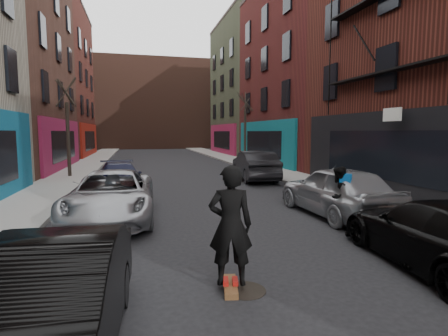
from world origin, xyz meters
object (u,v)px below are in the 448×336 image
parked_right_mid (439,234)px  skateboard (230,286)px  parked_right_end (255,165)px  parked_left_mid (46,308)px  parked_left_far (112,195)px  parked_right_far (337,190)px  skateboarder (230,225)px  pedestrian (338,196)px  tree_right_far (245,121)px  parked_left_end (119,178)px  manhole (245,290)px  tree_left_far (67,119)px

parked_right_mid → skateboard: (-4.15, 0.10, -0.63)m
parked_right_end → skateboard: size_ratio=6.13×
parked_left_mid → parked_left_far: (0.25, 6.85, 0.03)m
parked_right_far → skateboarder: 6.23m
pedestrian → parked_right_mid: bearing=52.1°
tree_right_far → parked_right_mid: tree_right_far is taller
parked_left_end → skateboarder: (2.25, -10.27, 0.45)m
tree_right_far → parked_right_end: bearing=-104.2°
skateboard → parked_right_mid: bearing=10.6°
parked_left_far → skateboarder: 5.89m
parked_right_end → tree_right_far: bearing=-98.5°
parked_left_mid → parked_left_end: 11.69m
parked_left_end → parked_right_end: parked_right_end is taller
parked_left_mid → parked_left_far: size_ratio=0.81×
tree_right_far → parked_right_mid: 22.43m
parked_left_mid → pedestrian: size_ratio=2.54×
parked_right_far → pedestrian: 1.31m
pedestrian → manhole: (-3.72, -3.18, -0.85)m
parked_left_far → parked_right_end: parked_right_end is taller
parked_left_far → parked_right_far: size_ratio=1.12×
parked_left_far → pedestrian: size_ratio=3.13×
parked_left_end → pedestrian: 9.50m
parked_right_end → parked_right_mid: bearing=92.8°
parked_right_far → skateboarder: size_ratio=2.36×
parked_left_far → skateboard: (2.25, -5.43, -0.69)m
parked_right_mid → parked_right_far: bearing=-89.5°
parked_left_mid → skateboard: size_ratio=5.36×
parked_left_far → skateboard: bearing=-65.2°
parked_right_end → tree_left_far: bearing=-12.6°
skateboard → skateboarder: bearing=0.0°
parked_right_mid → parked_left_far: bearing=-34.4°
tree_right_far → pedestrian: (-3.20, -18.88, -2.68)m
tree_right_far → pedestrian: bearing=-99.6°
tree_right_far → parked_right_far: (-2.55, -17.75, -2.72)m
parked_right_far → parked_right_end: (0.19, 8.43, -0.00)m
parked_left_end → manhole: size_ratio=6.44×
tree_right_far → parked_left_mid: bearing=-112.4°
manhole → parked_right_mid: bearing=0.2°
parked_left_mid → parked_left_end: size_ratio=0.95×
parked_left_end → parked_right_end: bearing=13.0°
pedestrian → parked_right_far: bearing=-161.2°
tree_left_far → skateboard: bearing=-71.8°
parked_right_end → manhole: bearing=76.0°
parked_left_mid → skateboarder: (2.50, 1.42, 0.40)m
parked_left_far → parked_right_end: 10.07m
parked_left_mid → tree_right_far: bearing=71.4°
parked_left_end → parked_right_mid: (6.40, -10.37, 0.03)m
parked_left_end → parked_right_far: size_ratio=0.95×
tree_left_far → parked_right_mid: size_ratio=1.38×
tree_right_far → parked_left_far: 19.21m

